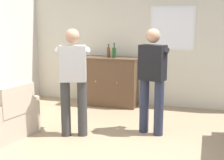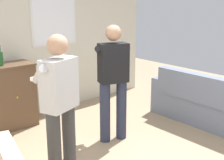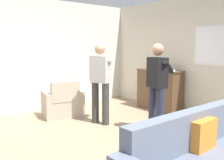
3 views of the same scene
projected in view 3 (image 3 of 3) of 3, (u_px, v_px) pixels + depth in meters
The scene contains 10 objects.
ground at pixel (105, 137), 4.49m from camera, with size 10.40×10.40×0.00m, color #9E8466.
wall_back_with_window at pixel (194, 56), 5.94m from camera, with size 5.20×0.15×2.80m.
wall_side_left at pixel (42, 55), 6.35m from camera, with size 0.12×5.20×2.80m, color silver.
couch at pixel (204, 157), 2.96m from camera, with size 0.57×2.58×0.87m.
armchair at pixel (63, 104), 5.80m from camera, with size 0.81×1.00×0.85m.
sideboard_cabinet at pixel (159, 90), 6.40m from camera, with size 1.21×0.49×1.04m.
bottle_wine_green at pixel (159, 65), 6.31m from camera, with size 0.07×0.07×0.28m.
bottle_liquor_amber at pixel (162, 66), 6.21m from camera, with size 0.08×0.08×0.31m.
person_standing_left at pixel (101, 80), 5.18m from camera, with size 0.52×0.52×1.68m.
person_standing_right at pixel (157, 84), 4.57m from camera, with size 0.53×0.52×1.68m.
Camera 3 is at (3.44, -2.60, 1.64)m, focal length 40.00 mm.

